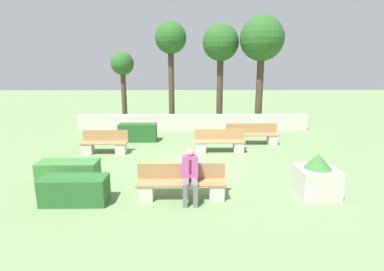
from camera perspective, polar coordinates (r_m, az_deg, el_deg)
ground_plane at (r=9.85m, az=0.81°, el=-5.77°), size 60.00×60.00×0.00m
perimeter_wall at (r=15.06m, az=0.22°, el=2.52°), size 11.52×0.30×0.80m
bench_front at (r=7.46m, az=-2.05°, el=-9.46°), size 2.19×0.49×0.84m
bench_left_side at (r=12.63m, az=11.36°, el=-0.16°), size 2.13×0.49×0.84m
bench_right_side at (r=11.57m, az=-16.31°, el=-1.77°), size 1.67×0.48×0.84m
bench_back at (r=11.33m, az=5.29°, el=-1.55°), size 1.87×0.48×0.84m
person_seated_man at (r=7.18m, az=-0.36°, el=-7.12°), size 0.38×0.63×1.31m
hedge_block_near_left at (r=9.05m, az=-22.41°, el=-6.47°), size 1.61×0.68×0.63m
hedge_block_near_right at (r=13.08m, az=-10.28°, el=0.56°), size 1.60×0.61×0.76m
hedge_block_mid_left at (r=7.73m, az=-21.41°, el=-9.66°), size 1.53×0.64×0.65m
planter_corner_left at (r=8.17m, az=22.65°, el=-7.46°), size 0.95×0.95×1.08m
tree_leftmost at (r=16.48m, az=-13.09°, el=12.54°), size 1.20×1.20×3.89m
tree_center_left at (r=15.95m, az=-4.07°, el=17.35°), size 1.60×1.60×5.36m
tree_center_right at (r=16.49m, az=5.48°, el=16.70°), size 1.90×1.90×5.31m
tree_rightmost at (r=16.24m, az=13.17°, el=17.16°), size 2.23×2.23×5.63m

